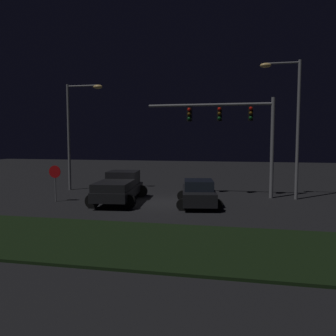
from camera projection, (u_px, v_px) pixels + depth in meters
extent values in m
plane|color=black|center=(158.00, 202.00, 20.96)|extent=(80.00, 80.00, 0.00)
cube|color=black|center=(107.00, 240.00, 12.91)|extent=(26.68, 5.49, 0.10)
cube|color=black|center=(119.00, 191.00, 20.90)|extent=(2.54, 5.57, 0.55)
cube|color=black|center=(123.00, 178.00, 22.02)|extent=(2.02, 2.08, 0.85)
cube|color=black|center=(123.00, 176.00, 22.01)|extent=(1.90, 1.69, 0.51)
cube|color=black|center=(114.00, 186.00, 19.78)|extent=(2.22, 3.20, 0.45)
cylinder|color=black|center=(111.00, 191.00, 22.95)|extent=(0.80, 0.22, 0.80)
cylinder|color=black|center=(141.00, 191.00, 22.74)|extent=(0.80, 0.22, 0.80)
cylinder|color=black|center=(92.00, 201.00, 19.10)|extent=(0.80, 0.22, 0.80)
cylinder|color=black|center=(129.00, 202.00, 18.89)|extent=(0.80, 0.22, 0.80)
cube|color=black|center=(198.00, 195.00, 19.93)|extent=(2.48, 4.63, 0.70)
cube|color=black|center=(199.00, 185.00, 19.63)|extent=(1.90, 2.23, 0.55)
cylinder|color=black|center=(182.00, 196.00, 21.48)|extent=(0.64, 0.22, 0.64)
cylinder|color=black|center=(212.00, 196.00, 21.40)|extent=(0.64, 0.22, 0.64)
cylinder|color=black|center=(182.00, 205.00, 18.50)|extent=(0.64, 0.22, 0.64)
cylinder|color=black|center=(217.00, 205.00, 18.43)|extent=(0.64, 0.22, 0.64)
cylinder|color=slate|center=(272.00, 148.00, 22.26)|extent=(0.24, 0.24, 6.50)
cylinder|color=slate|center=(209.00, 105.00, 22.85)|extent=(8.20, 0.18, 0.18)
cube|color=black|center=(251.00, 113.00, 22.36)|extent=(0.32, 0.44, 0.95)
sphere|color=red|center=(251.00, 108.00, 22.11)|extent=(0.22, 0.22, 0.22)
sphere|color=#59380A|center=(251.00, 113.00, 22.13)|extent=(0.22, 0.22, 0.22)
sphere|color=#0C4719|center=(251.00, 118.00, 22.16)|extent=(0.22, 0.22, 0.22)
cube|color=black|center=(219.00, 114.00, 22.76)|extent=(0.32, 0.44, 0.95)
sphere|color=red|center=(219.00, 109.00, 22.51)|extent=(0.22, 0.22, 0.22)
sphere|color=#59380A|center=(219.00, 114.00, 22.53)|extent=(0.22, 0.22, 0.22)
sphere|color=#0C4719|center=(219.00, 118.00, 22.56)|extent=(0.22, 0.22, 0.22)
cube|color=black|center=(189.00, 114.00, 23.16)|extent=(0.32, 0.44, 0.95)
sphere|color=red|center=(189.00, 109.00, 22.91)|extent=(0.22, 0.22, 0.22)
sphere|color=#59380A|center=(189.00, 114.00, 22.94)|extent=(0.22, 0.22, 0.22)
sphere|color=#0C4719|center=(189.00, 119.00, 22.96)|extent=(0.22, 0.22, 0.22)
cylinder|color=slate|center=(69.00, 138.00, 25.87)|extent=(0.20, 0.20, 7.89)
cylinder|color=slate|center=(83.00, 86.00, 25.31)|extent=(2.39, 0.12, 0.12)
ellipsoid|color=#F9CC72|center=(98.00, 87.00, 25.08)|extent=(0.70, 0.44, 0.30)
cylinder|color=slate|center=(298.00, 131.00, 21.66)|extent=(0.20, 0.20, 8.73)
cylinder|color=slate|center=(283.00, 63.00, 21.52)|extent=(2.05, 0.12, 0.12)
ellipsoid|color=#F9CC72|center=(266.00, 65.00, 21.74)|extent=(0.70, 0.44, 0.30)
cylinder|color=slate|center=(55.00, 184.00, 21.11)|extent=(0.07, 0.07, 2.20)
cylinder|color=#B20C0F|center=(55.00, 172.00, 21.02)|extent=(0.76, 0.03, 0.76)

